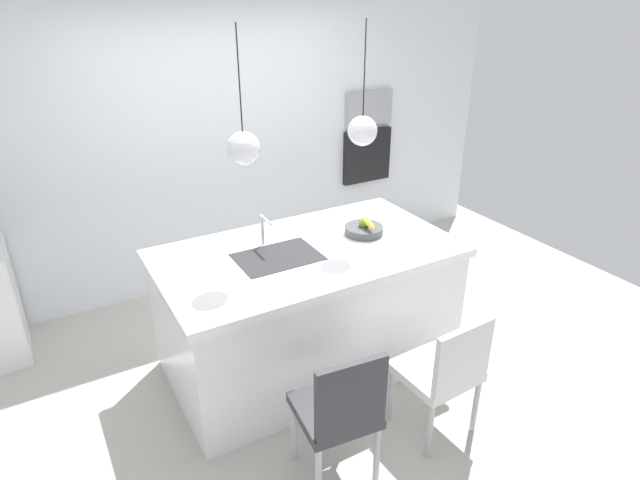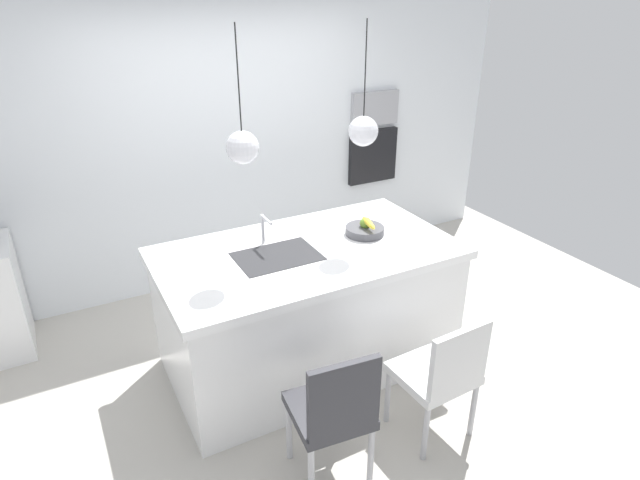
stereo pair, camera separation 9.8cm
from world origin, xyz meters
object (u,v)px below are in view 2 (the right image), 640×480
Objects in this scene: chair_near at (334,410)px; chair_middle at (441,372)px; fruit_bowl at (365,229)px; microwave at (374,108)px; oven at (372,156)px.

chair_near is 0.75m from chair_middle.
fruit_bowl is 1.46m from chair_near.
chair_near is (-1.95, -2.63, -0.98)m from microwave.
fruit_bowl is at bearing -124.86° from oven.
microwave is 3.06m from chair_middle.
oven is (1.08, 1.56, 0.00)m from fruit_bowl.
microwave is 0.50m from oven.
microwave reaches higher than fruit_bowl.
chair_near is at bearing -126.57° from microwave.
oven is at bearing 65.45° from chair_middle.
oven is (0.00, 0.00, -0.50)m from microwave.
microwave is at bearing 55.14° from fruit_bowl.
oven is at bearing 0.00° from microwave.
fruit_bowl is at bearing 83.72° from chair_middle.
oven reaches higher than chair_middle.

